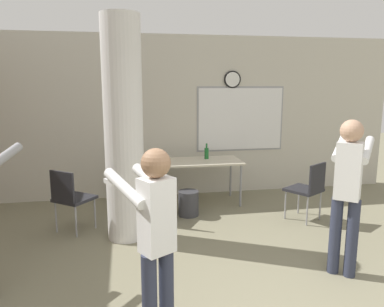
{
  "coord_description": "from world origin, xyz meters",
  "views": [
    {
      "loc": [
        -0.93,
        -1.48,
        1.98
      ],
      "look_at": [
        -0.14,
        2.89,
        1.15
      ],
      "focal_mm": 35.0,
      "sensor_mm": 36.0,
      "label": 1
    }
  ],
  "objects_px": {
    "bottle_on_table": "(207,153)",
    "chair_mid_room": "(308,187)",
    "folding_table": "(187,164)",
    "chair_table_left": "(150,187)",
    "person_playing_side": "(348,185)",
    "chair_near_pillar": "(71,196)",
    "person_playing_front": "(155,234)"
  },
  "relations": [
    {
      "from": "folding_table",
      "to": "person_playing_side",
      "type": "distance_m",
      "value": 2.88
    },
    {
      "from": "bottle_on_table",
      "to": "chair_mid_room",
      "type": "distance_m",
      "value": 1.77
    },
    {
      "from": "bottle_on_table",
      "to": "person_playing_side",
      "type": "height_order",
      "value": "person_playing_side"
    },
    {
      "from": "person_playing_side",
      "to": "person_playing_front",
      "type": "height_order",
      "value": "person_playing_side"
    },
    {
      "from": "chair_table_left",
      "to": "chair_mid_room",
      "type": "distance_m",
      "value": 2.29
    },
    {
      "from": "chair_near_pillar",
      "to": "person_playing_side",
      "type": "height_order",
      "value": "person_playing_side"
    },
    {
      "from": "folding_table",
      "to": "person_playing_side",
      "type": "xyz_separation_m",
      "value": [
        1.23,
        -2.59,
        0.28
      ]
    },
    {
      "from": "chair_near_pillar",
      "to": "chair_table_left",
      "type": "bearing_deg",
      "value": 11.35
    },
    {
      "from": "bottle_on_table",
      "to": "person_playing_front",
      "type": "xyz_separation_m",
      "value": [
        -1.16,
        -3.49,
        0.08
      ]
    },
    {
      "from": "chair_near_pillar",
      "to": "person_playing_front",
      "type": "xyz_separation_m",
      "value": [
        0.93,
        -2.43,
        0.4
      ]
    },
    {
      "from": "bottle_on_table",
      "to": "person_playing_side",
      "type": "distance_m",
      "value": 2.86
    },
    {
      "from": "bottle_on_table",
      "to": "person_playing_front",
      "type": "height_order",
      "value": "person_playing_front"
    },
    {
      "from": "folding_table",
      "to": "chair_near_pillar",
      "type": "bearing_deg",
      "value": -151.76
    },
    {
      "from": "chair_table_left",
      "to": "chair_near_pillar",
      "type": "height_order",
      "value": "same"
    },
    {
      "from": "bottle_on_table",
      "to": "chair_mid_room",
      "type": "height_order",
      "value": "bottle_on_table"
    },
    {
      "from": "chair_table_left",
      "to": "bottle_on_table",
      "type": "bearing_deg",
      "value": 39.67
    },
    {
      "from": "chair_near_pillar",
      "to": "person_playing_side",
      "type": "distance_m",
      "value": 3.42
    },
    {
      "from": "folding_table",
      "to": "chair_near_pillar",
      "type": "xyz_separation_m",
      "value": [
        -1.73,
        -0.93,
        -0.17
      ]
    },
    {
      "from": "bottle_on_table",
      "to": "chair_near_pillar",
      "type": "bearing_deg",
      "value": -153.11
    },
    {
      "from": "bottle_on_table",
      "to": "chair_table_left",
      "type": "xyz_separation_m",
      "value": [
        -1.02,
        -0.84,
        -0.32
      ]
    },
    {
      "from": "person_playing_front",
      "to": "chair_mid_room",
      "type": "bearing_deg",
      "value": 43.52
    },
    {
      "from": "folding_table",
      "to": "chair_table_left",
      "type": "xyz_separation_m",
      "value": [
        -0.66,
        -0.71,
        -0.17
      ]
    },
    {
      "from": "chair_mid_room",
      "to": "person_playing_front",
      "type": "distance_m",
      "value": 3.33
    },
    {
      "from": "folding_table",
      "to": "bottle_on_table",
      "type": "xyz_separation_m",
      "value": [
        0.36,
        0.13,
        0.15
      ]
    },
    {
      "from": "folding_table",
      "to": "chair_near_pillar",
      "type": "relative_size",
      "value": 2.06
    },
    {
      "from": "bottle_on_table",
      "to": "person_playing_side",
      "type": "xyz_separation_m",
      "value": [
        0.87,
        -2.72,
        0.14
      ]
    },
    {
      "from": "chair_table_left",
      "to": "chair_mid_room",
      "type": "xyz_separation_m",
      "value": [
        2.26,
        -0.37,
        0.0
      ]
    },
    {
      "from": "folding_table",
      "to": "person_playing_front",
      "type": "bearing_deg",
      "value": -103.36
    },
    {
      "from": "chair_near_pillar",
      "to": "chair_mid_room",
      "type": "relative_size",
      "value": 1.0
    },
    {
      "from": "chair_mid_room",
      "to": "person_playing_side",
      "type": "bearing_deg",
      "value": -103.88
    },
    {
      "from": "chair_mid_room",
      "to": "person_playing_front",
      "type": "height_order",
      "value": "person_playing_front"
    },
    {
      "from": "folding_table",
      "to": "person_playing_side",
      "type": "height_order",
      "value": "person_playing_side"
    }
  ]
}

